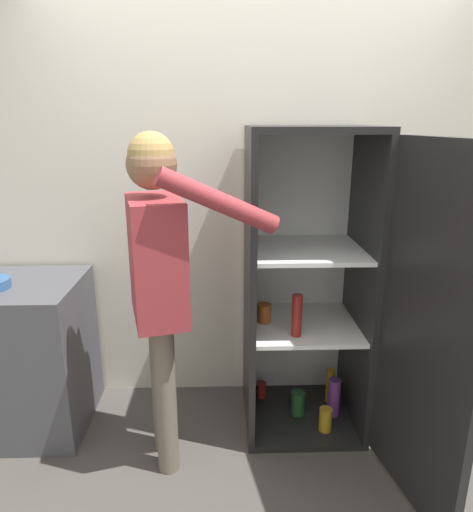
{
  "coord_description": "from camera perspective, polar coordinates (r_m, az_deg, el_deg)",
  "views": [
    {
      "loc": [
        -0.19,
        -1.84,
        1.79
      ],
      "look_at": [
        -0.11,
        0.6,
        1.06
      ],
      "focal_mm": 32.0,
      "sensor_mm": 36.0,
      "label": 1
    }
  ],
  "objects": [
    {
      "name": "refrigerator",
      "position": [
        2.59,
        11.12,
        -4.64
      ],
      "size": [
        0.85,
        1.32,
        1.76
      ],
      "color": "black",
      "rests_on": "ground_plane"
    },
    {
      "name": "ground_plane",
      "position": [
        2.58,
        3.22,
        -27.37
      ],
      "size": [
        12.0,
        12.0,
        0.0
      ],
      "primitive_type": "plane",
      "color": "#4C4742"
    },
    {
      "name": "counter",
      "position": [
        3.05,
        -25.8,
        -11.13
      ],
      "size": [
        0.8,
        0.65,
        0.91
      ],
      "color": "#4C4C51",
      "rests_on": "ground_plane"
    },
    {
      "name": "person",
      "position": [
        2.24,
        -9.68,
        -1.06
      ],
      "size": [
        0.75,
        0.56,
        1.74
      ],
      "color": "#726656",
      "rests_on": "ground_plane"
    },
    {
      "name": "wall_back",
      "position": [
        2.88,
        1.97,
        6.35
      ],
      "size": [
        7.0,
        0.06,
        2.55
      ],
      "color": "silver",
      "rests_on": "ground_plane"
    }
  ]
}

